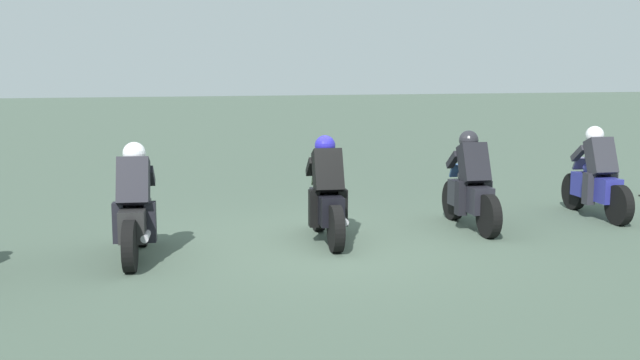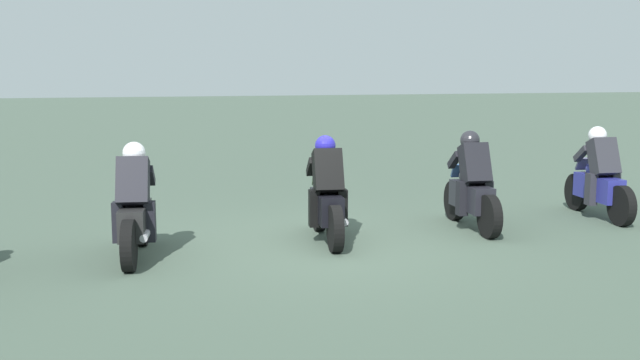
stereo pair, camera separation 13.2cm
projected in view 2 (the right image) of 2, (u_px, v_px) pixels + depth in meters
name	position (u px, v px, depth m)	size (l,w,h in m)	color
ground_plane	(325.00, 244.00, 10.65)	(120.00, 120.00, 0.00)	#435446
rider_lane_a	(599.00, 180.00, 12.51)	(2.04, 0.57, 1.51)	black
rider_lane_b	(472.00, 189.00, 11.63)	(2.04, 0.56, 1.51)	black
rider_lane_c	(327.00, 198.00, 10.80)	(2.04, 0.58, 1.51)	black
rider_lane_d	(135.00, 211.00, 9.83)	(2.04, 0.60, 1.51)	black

